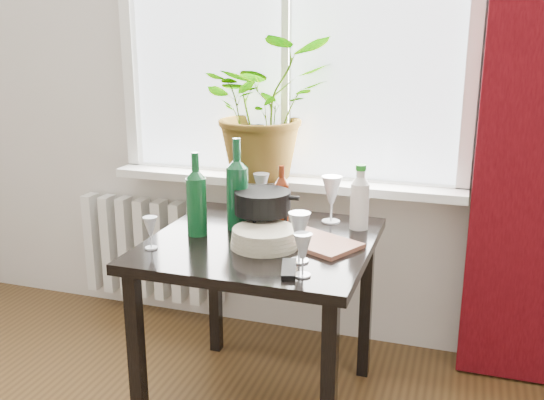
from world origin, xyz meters
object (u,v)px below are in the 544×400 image
(wine_bottle_left, at_px, (196,193))
(wineglass_back_left, at_px, (261,192))
(wineglass_front_left, at_px, (151,233))
(plate_stack, at_px, (265,238))
(potted_plant, at_px, (265,108))
(fondue_pot, at_px, (262,212))
(cutting_board, at_px, (316,242))
(table, at_px, (261,261))
(wineglass_front_right, at_px, (299,237))
(cleaning_bottle, at_px, (360,197))
(bottle_amber, at_px, (282,194))
(tv_remote, at_px, (289,269))
(wine_bottle_right, at_px, (237,183))
(wineglass_far_right, at_px, (303,255))
(radiator, at_px, (152,249))
(wineglass_back_center, at_px, (331,199))

(wine_bottle_left, xyz_separation_m, wineglass_back_left, (0.13, 0.40, -0.08))
(wineglass_front_left, xyz_separation_m, plate_stack, (0.39, 0.15, -0.03))
(potted_plant, xyz_separation_m, fondue_pot, (0.16, -0.51, -0.35))
(wineglass_front_left, relative_size, cutting_board, 0.40)
(table, height_order, wineglass_front_right, wineglass_front_right)
(wine_bottle_left, bearing_deg, cleaning_bottle, 24.85)
(bottle_amber, height_order, tv_remote, bottle_amber)
(potted_plant, bearing_deg, wineglass_front_right, -63.22)
(wine_bottle_right, relative_size, cutting_board, 1.22)
(wineglass_front_left, height_order, tv_remote, wineglass_front_left)
(bottle_amber, bearing_deg, wineglass_back_left, 132.23)
(wineglass_front_right, height_order, cutting_board, wineglass_front_right)
(wine_bottle_right, distance_m, wineglass_far_right, 0.57)
(radiator, distance_m, wineglass_back_left, 0.89)
(wine_bottle_left, bearing_deg, bottle_amber, 41.27)
(bottle_amber, bearing_deg, wineglass_back_center, 23.46)
(table, xyz_separation_m, wine_bottle_right, (-0.14, 0.10, 0.28))
(wineglass_front_right, height_order, wineglass_back_left, wineglass_front_right)
(cleaning_bottle, bearing_deg, cutting_board, -116.08)
(wineglass_front_left, bearing_deg, wine_bottle_right, 56.11)
(potted_plant, relative_size, wine_bottle_left, 1.95)
(wineglass_far_right, xyz_separation_m, tv_remote, (-0.05, 0.02, -0.07))
(table, distance_m, cutting_board, 0.24)
(bottle_amber, relative_size, wineglass_front_left, 2.01)
(wineglass_far_right, relative_size, wineglass_back_center, 0.73)
(wineglass_far_right, xyz_separation_m, plate_stack, (-0.21, 0.23, -0.04))
(bottle_amber, xyz_separation_m, tv_remote, (0.18, -0.50, -0.12))
(potted_plant, bearing_deg, fondue_pot, -72.37)
(potted_plant, relative_size, cleaning_bottle, 2.48)
(wine_bottle_right, bearing_deg, wineglass_back_left, 88.86)
(plate_stack, bearing_deg, radiator, 141.56)
(wineglass_back_left, height_order, wineglass_front_left, wineglass_back_left)
(wineglass_far_right, relative_size, wineglass_front_left, 1.20)
(wineglass_front_right, xyz_separation_m, wineglass_back_center, (0.00, 0.48, 0.01))
(table, distance_m, plate_stack, 0.15)
(wine_bottle_left, relative_size, cleaning_bottle, 1.27)
(bottle_amber, relative_size, wineglass_front_right, 1.37)
(fondue_pot, bearing_deg, wine_bottle_left, -149.38)
(wine_bottle_right, relative_size, wineglass_front_left, 3.05)
(table, relative_size, wine_bottle_right, 2.22)
(table, height_order, wineglass_back_left, wineglass_back_left)
(cutting_board, bearing_deg, wine_bottle_left, -175.69)
(tv_remote, bearing_deg, wineglass_back_center, 73.38)
(wineglass_back_left, bearing_deg, wineglass_front_left, -110.37)
(potted_plant, bearing_deg, wineglass_front_left, -102.06)
(wineglass_front_right, relative_size, fondue_pot, 0.72)
(cleaning_bottle, height_order, wineglass_back_center, cleaning_bottle)
(wineglass_back_center, bearing_deg, bottle_amber, -156.54)
(wineglass_front_left, height_order, plate_stack, wineglass_front_left)
(table, distance_m, wineglass_front_left, 0.45)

